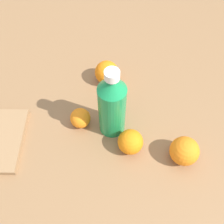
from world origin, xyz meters
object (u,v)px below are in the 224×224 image
at_px(orange_0, 184,151).
at_px(orange_3, 107,72).
at_px(orange_1, 80,118).
at_px(water_bottle, 112,105).
at_px(orange_2, 130,142).

distance_m(orange_0, orange_3, 0.35).
bearing_deg(orange_1, water_bottle, -93.26).
distance_m(orange_1, orange_2, 0.17).
xyz_separation_m(orange_0, orange_2, (0.02, 0.14, -0.00)).
xyz_separation_m(orange_1, orange_3, (0.18, -0.06, 0.01)).
xyz_separation_m(water_bottle, orange_3, (0.18, 0.03, -0.08)).
relative_size(water_bottle, orange_1, 4.06).
distance_m(water_bottle, orange_0, 0.23).
relative_size(orange_0, orange_1, 1.33).
xyz_separation_m(water_bottle, orange_1, (0.01, 0.09, -0.08)).
relative_size(orange_1, orange_2, 0.85).
height_order(orange_2, orange_3, orange_3).
bearing_deg(water_bottle, orange_1, -98.08).
bearing_deg(orange_3, water_bottle, -170.82).
bearing_deg(orange_0, orange_1, 72.76).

